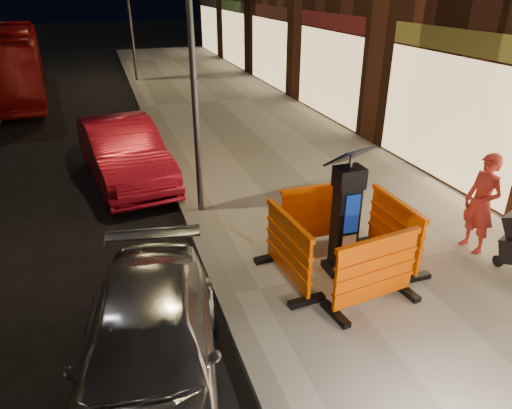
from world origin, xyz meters
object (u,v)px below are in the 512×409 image
object	(u,v)px
barrier_front	(375,272)
barrier_kerbside	(288,250)
parking_kiosk	(346,215)
man	(482,204)
barrier_bldgside	(395,231)
car_red	(127,180)
bus_doubledecker	(16,97)
car_silver	(154,388)
barrier_back	(318,214)

from	to	relation	value
barrier_front	barrier_kerbside	distance (m)	1.34
parking_kiosk	barrier_kerbside	bearing A→B (deg)	177.20
barrier_kerbside	man	size ratio (longest dim) A/B	0.81
parking_kiosk	barrier_bldgside	world-z (taller)	parking_kiosk
barrier_bldgside	car_red	size ratio (longest dim) A/B	0.32
parking_kiosk	bus_doubledecker	bearing A→B (deg)	110.26
car_red	man	distance (m)	7.93
barrier_kerbside	car_silver	distance (m)	2.76
car_red	bus_doubledecker	xyz separation A→B (m)	(-3.87, 10.94, 0.00)
barrier_back	bus_doubledecker	bearing A→B (deg)	114.52
car_silver	man	bearing A→B (deg)	21.95
parking_kiosk	barrier_front	distance (m)	1.05
man	barrier_front	bearing A→B (deg)	-76.79
bus_doubledecker	car_red	bearing A→B (deg)	-76.02
barrier_bldgside	man	xyz separation A→B (m)	(1.58, -0.13, 0.33)
bus_doubledecker	man	size ratio (longest dim) A/B	5.81
barrier_kerbside	bus_doubledecker	size ratio (longest dim) A/B	0.14
barrier_back	barrier_kerbside	world-z (taller)	same
barrier_kerbside	barrier_bldgside	size ratio (longest dim) A/B	1.00
barrier_back	bus_doubledecker	world-z (taller)	bus_doubledecker
barrier_bldgside	car_red	distance (m)	6.76
car_silver	car_red	xyz separation A→B (m)	(0.16, 6.76, 0.00)
parking_kiosk	barrier_kerbside	size ratio (longest dim) A/B	1.40
bus_doubledecker	barrier_kerbside	bearing A→B (deg)	-75.32
barrier_kerbside	barrier_bldgside	xyz separation A→B (m)	(1.90, 0.00, 0.00)
parking_kiosk	car_red	distance (m)	6.31
barrier_back	barrier_bldgside	size ratio (longest dim) A/B	1.00
barrier_kerbside	car_red	size ratio (longest dim) A/B	0.32
barrier_back	car_red	distance (m)	5.44
barrier_back	bus_doubledecker	size ratio (longest dim) A/B	0.14
barrier_bldgside	bus_doubledecker	xyz separation A→B (m)	(-7.89, 16.32, -0.71)
barrier_back	barrier_bldgside	distance (m)	1.34
bus_doubledecker	man	bearing A→B (deg)	-65.56
car_red	man	world-z (taller)	man
barrier_bldgside	car_silver	world-z (taller)	barrier_bldgside
barrier_kerbside	bus_doubledecker	xyz separation A→B (m)	(-5.99, 16.32, -0.71)
barrier_kerbside	car_red	world-z (taller)	barrier_kerbside
car_silver	man	size ratio (longest dim) A/B	2.27
barrier_front	barrier_kerbside	size ratio (longest dim) A/B	1.00
parking_kiosk	barrier_bldgside	xyz separation A→B (m)	(0.95, 0.00, -0.45)
barrier_front	barrier_bldgside	world-z (taller)	same
barrier_bldgside	car_red	xyz separation A→B (m)	(-4.03, 5.38, -0.71)
parking_kiosk	barrier_bldgside	bearing A→B (deg)	-2.80
bus_doubledecker	man	xyz separation A→B (m)	(9.47, -16.45, 1.04)
car_silver	man	xyz separation A→B (m)	(5.76, 1.24, 1.04)
barrier_back	bus_doubledecker	xyz separation A→B (m)	(-6.94, 15.37, -0.71)
barrier_front	car_silver	world-z (taller)	barrier_front
barrier_front	bus_doubledecker	bearing A→B (deg)	104.11
barrier_front	car_silver	size ratio (longest dim) A/B	0.36
barrier_kerbside	parking_kiosk	bearing A→B (deg)	-94.80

